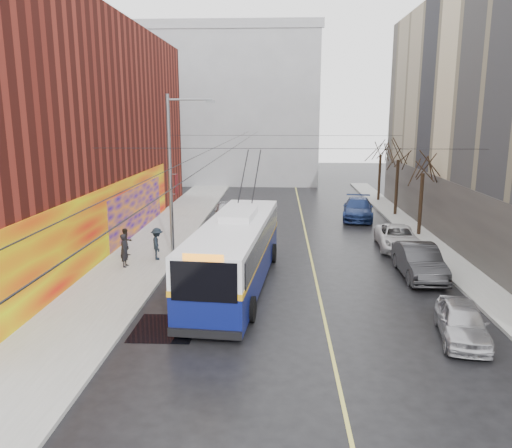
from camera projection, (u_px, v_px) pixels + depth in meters
The scene contains 22 objects.
ground at pixel (287, 336), 18.12m from camera, with size 140.00×140.00×0.00m, color black.
sidewalk_left at pixel (152, 247), 30.19m from camera, with size 4.00×60.00×0.15m, color gray.
sidewalk_right at pixel (437, 251), 29.41m from camera, with size 2.00×60.00×0.15m, color gray.
lane_line at pixel (308, 242), 31.72m from camera, with size 0.12×50.00×0.01m, color #BFB74C.
building_left at pixel (29, 130), 31.05m from camera, with size 12.11×36.00×14.00m.
building_far at pixel (233, 106), 60.42m from camera, with size 20.50×12.10×18.00m.
streetlight_pole at pixel (173, 172), 27.15m from camera, with size 2.65×0.60×9.00m.
catenary_wires at pixel (245, 142), 31.34m from camera, with size 18.00×60.00×0.22m.
tree_near at pixel (424, 161), 32.28m from camera, with size 3.20×3.20×6.40m.
tree_mid at pixel (399, 150), 39.06m from camera, with size 3.20×3.20×6.68m.
tree_far at pixel (381, 146), 45.91m from camera, with size 3.20×3.20×6.57m.
puddle at pixel (165, 328), 18.82m from camera, with size 2.32×2.66×0.01m, color black.
pigeons_flying at pixel (228, 128), 27.17m from camera, with size 2.36×2.74×0.44m.
trolleybus at pixel (236, 252), 23.23m from camera, with size 3.81×12.78×5.98m.
parked_car_a at pixel (462, 322), 17.77m from camera, with size 1.58×3.92×1.34m, color #A9A9AE.
parked_car_b at pixel (419, 261), 24.65m from camera, with size 1.72×4.94×1.63m, color #29292B.
parked_car_c at pixel (397, 237), 30.06m from camera, with size 2.28×4.95×1.38m, color silver.
parked_car_d at pixel (358, 209), 38.75m from camera, with size 2.26×5.56×1.61m, color navy.
following_car at pixel (226, 211), 38.10m from camera, with size 1.76×4.37×1.49m, color #ABABB0.
pedestrian_a at pixel (125, 250), 25.89m from camera, with size 0.63×0.42×1.74m, color black.
pedestrian_b at pixel (126, 242), 27.89m from camera, with size 0.77×0.60×1.58m, color black.
pedestrian_c at pixel (157, 244), 27.19m from camera, with size 1.14×0.66×1.77m, color black.
Camera 1 is at (-0.33, -16.89, 7.83)m, focal length 35.00 mm.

